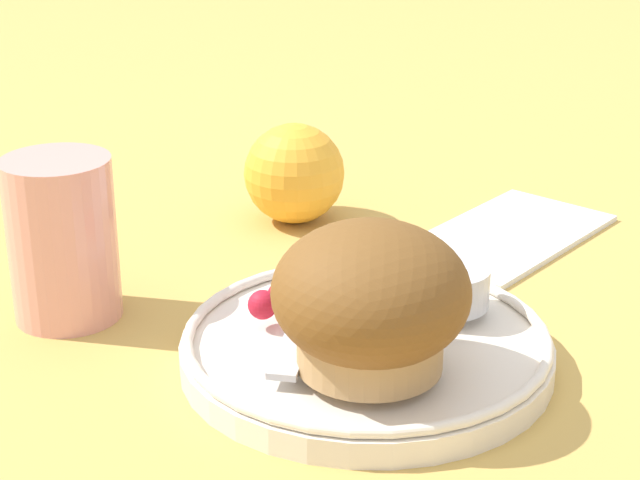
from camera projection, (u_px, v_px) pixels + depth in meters
name	position (u px, v px, depth m)	size (l,w,h in m)	color
ground_plane	(356.00, 360.00, 0.57)	(3.00, 3.00, 0.00)	tan
plate	(361.00, 350.00, 0.56)	(0.20, 0.20, 0.02)	silver
muffin	(371.00, 301.00, 0.51)	(0.10, 0.10, 0.07)	tan
cream_ramekin	(447.00, 284.00, 0.59)	(0.05, 0.05, 0.02)	silver
berry_pair	(272.00, 300.00, 0.58)	(0.03, 0.02, 0.02)	#B7192D
butter_knife	(315.00, 300.00, 0.59)	(0.16, 0.10, 0.00)	silver
orange_fruit	(294.00, 173.00, 0.75)	(0.07, 0.07, 0.07)	#F4A82D
juice_glass	(62.00, 239.00, 0.61)	(0.06, 0.06, 0.10)	#E5998C
folded_napkin	(507.00, 232.00, 0.73)	(0.16, 0.09, 0.01)	white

